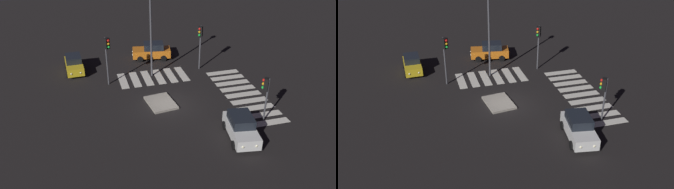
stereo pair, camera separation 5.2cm
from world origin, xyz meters
TOP-DOWN VIEW (x-y plane):
  - ground_plane at (0.00, 0.00)m, footprint 80.00×80.00m
  - traffic_island at (0.38, 0.51)m, footprint 3.03×2.42m
  - car_orange at (9.86, -0.96)m, footprint 2.38×4.16m
  - car_white at (-5.75, -3.78)m, footprint 4.16×2.33m
  - car_yellow at (8.73, 7.10)m, footprint 3.77×1.88m
  - traffic_light_south at (-4.12, -6.33)m, footprint 0.54×0.53m
  - traffic_light_east at (5.98, -4.82)m, footprint 0.53×0.54m
  - traffic_light_north at (5.00, 4.14)m, footprint 0.53×0.54m
  - street_lamp at (5.78, 0.01)m, footprint 0.56×0.56m
  - crosswalk_near at (0.00, -6.80)m, footprint 9.90×3.20m
  - crosswalk_side at (5.38, -0.00)m, footprint 3.20×6.45m

SIDE VIEW (x-z plane):
  - ground_plane at x=0.00m, z-range 0.00..0.00m
  - crosswalk_near at x=0.00m, z-range 0.00..0.02m
  - crosswalk_side at x=5.38m, z-range 0.00..0.02m
  - traffic_island at x=0.38m, z-range 0.00..0.18m
  - car_yellow at x=8.73m, z-range -0.01..1.60m
  - car_orange at x=9.86m, z-range -0.02..1.71m
  - car_white at x=-5.75m, z-range -0.02..1.72m
  - traffic_light_south at x=-4.12m, z-range 0.93..4.53m
  - traffic_light_east at x=5.98m, z-range 1.14..5.56m
  - traffic_light_north at x=5.00m, z-range 1.15..5.63m
  - street_lamp at x=5.78m, z-range 1.44..9.64m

